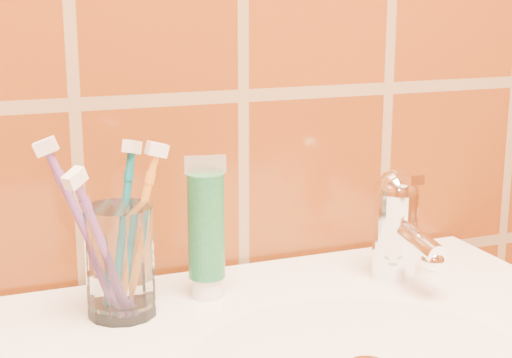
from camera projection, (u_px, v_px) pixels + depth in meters
name	position (u px, v px, depth m)	size (l,w,h in m)	color
glass_tumbler	(121.00, 261.00, 0.75)	(0.07, 0.07, 0.11)	white
toothpaste_tube	(206.00, 232.00, 0.79)	(0.04, 0.04, 0.15)	white
faucet	(398.00, 221.00, 0.84)	(0.05, 0.11, 0.12)	white
toothbrush_0	(123.00, 227.00, 0.76)	(0.05, 0.06, 0.17)	#0D6472
toothbrush_1	(104.00, 248.00, 0.71)	(0.07, 0.06, 0.16)	#72408A
toothbrush_2	(86.00, 232.00, 0.72)	(0.08, 0.04, 0.18)	#754492
toothbrush_3	(138.00, 228.00, 0.76)	(0.07, 0.03, 0.17)	orange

